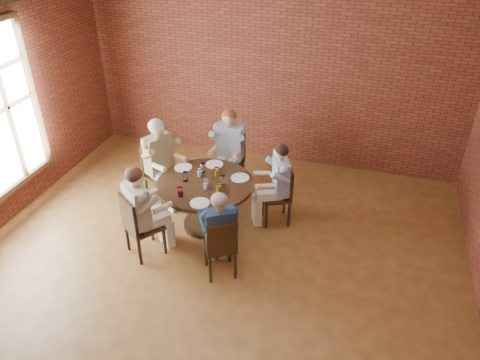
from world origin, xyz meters
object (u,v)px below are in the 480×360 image
(diner_c, at_px, (162,162))
(chair_e, at_px, (221,246))
(diner_d, at_px, (142,212))
(diner_e, at_px, (220,234))
(chair_a, at_px, (281,192))
(diner_b, at_px, (229,151))
(chair_b, at_px, (230,157))
(smartphone, at_px, (219,203))
(dining_table, at_px, (206,195))
(chair_d, at_px, (138,224))
(diner_a, at_px, (277,185))

(diner_c, distance_m, chair_e, 1.98)
(diner_c, bearing_deg, diner_d, -140.06)
(diner_d, relative_size, diner_e, 1.09)
(chair_a, xyz_separation_m, diner_b, (-1.01, 0.66, 0.19))
(chair_b, height_order, smartphone, chair_b)
(diner_d, height_order, chair_e, diner_d)
(chair_e, bearing_deg, chair_a, -138.64)
(dining_table, height_order, diner_b, diner_b)
(chair_b, distance_m, chair_e, 2.20)
(diner_c, relative_size, chair_d, 1.47)
(chair_b, xyz_separation_m, diner_c, (-0.86, -0.76, 0.18))
(chair_a, distance_m, diner_a, 0.16)
(chair_d, height_order, smartphone, chair_d)
(chair_a, height_order, diner_a, diner_a)
(diner_a, xyz_separation_m, chair_e, (-0.39, -1.35, -0.15))
(chair_b, relative_size, chair_d, 1.01)
(chair_d, relative_size, diner_e, 0.76)
(diner_a, bearing_deg, chair_a, 90.00)
(diner_b, distance_m, chair_e, 2.12)
(chair_d, distance_m, smartphone, 1.10)
(diner_a, height_order, diner_d, diner_d)
(chair_b, relative_size, smartphone, 6.41)
(dining_table, xyz_separation_m, diner_d, (-0.58, -0.79, 0.14))
(diner_d, bearing_deg, chair_e, -151.09)
(chair_a, bearing_deg, diner_c, -113.63)
(chair_b, height_order, chair_d, chair_b)
(chair_a, bearing_deg, diner_a, -90.00)
(chair_b, relative_size, diner_d, 0.71)
(diner_b, bearing_deg, chair_d, -108.12)
(chair_b, xyz_separation_m, chair_e, (0.56, -2.13, -0.03))
(chair_a, bearing_deg, chair_b, -150.31)
(chair_b, bearing_deg, chair_d, -107.38)
(chair_a, xyz_separation_m, diner_a, (-0.07, -0.03, 0.14))
(diner_d, bearing_deg, diner_e, -148.13)
(diner_d, height_order, smartphone, diner_d)
(diner_b, distance_m, diner_e, 2.05)
(diner_a, height_order, chair_e, diner_a)
(dining_table, relative_size, chair_b, 1.44)
(chair_d, bearing_deg, chair_e, -147.43)
(chair_d, bearing_deg, chair_b, -70.41)
(chair_d, bearing_deg, diner_d, -90.00)
(dining_table, height_order, diner_a, diner_a)
(chair_a, height_order, diner_d, diner_d)
(diner_c, distance_m, diner_d, 1.26)
(diner_e, bearing_deg, diner_b, -105.51)
(diner_a, height_order, diner_c, diner_c)
(dining_table, xyz_separation_m, diner_a, (0.94, 0.41, 0.10))
(chair_b, bearing_deg, chair_e, -75.91)
(chair_b, bearing_deg, dining_table, -90.00)
(diner_c, bearing_deg, smartphone, -98.53)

